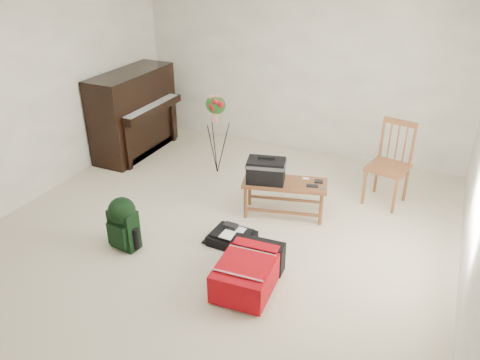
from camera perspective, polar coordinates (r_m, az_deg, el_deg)
The scene contains 10 objects.
floor at distance 5.28m, azimuth -2.99°, elevation -6.84°, with size 5.00×5.50×0.01m, color beige.
wall_back at distance 7.12m, azimuth 7.25°, elevation 13.24°, with size 5.00×0.04×2.50m, color white.
wall_left at distance 6.21m, azimuth -24.50°, elevation 8.90°, with size 0.04×5.50×2.50m, color white.
piano at distance 7.30m, azimuth -12.71°, elevation 7.81°, with size 0.71×1.50×1.25m.
bench at distance 5.46m, azimuth 3.97°, elevation 0.87°, with size 1.04×0.62×0.75m.
dining_chair at distance 6.00m, azimuth 17.71°, elevation 1.81°, with size 0.53×0.53×1.04m.
red_suitcase at distance 4.53m, azimuth 1.27°, elevation -10.71°, with size 0.55×0.78×0.32m.
black_duffel at distance 5.13m, azimuth -0.97°, elevation -7.00°, with size 0.48×0.39×0.19m.
green_backpack at distance 5.07m, azimuth -14.09°, elevation -4.87°, with size 0.32×0.29×0.59m.
flower_stand at distance 6.45m, azimuth -2.89°, elevation 5.50°, with size 0.46×0.46×1.16m.
Camera 1 is at (2.07, -3.85, 2.97)m, focal length 35.00 mm.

